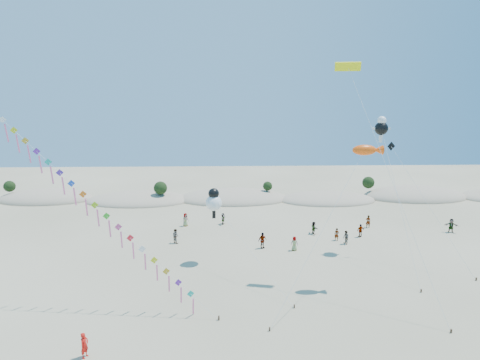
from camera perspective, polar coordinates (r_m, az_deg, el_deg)
name	(u,v)px	position (r m, az deg, el deg)	size (l,w,h in m)	color
dune_ridge	(239,199)	(68.89, -0.15, -2.68)	(145.30, 11.49, 5.57)	tan
kite_train	(67,181)	(35.18, -23.35, -0.11)	(23.03, 6.91, 20.04)	#3F2D1E
fish_kite	(367,150)	(37.11, 17.67, 4.03)	(10.72, 8.36, 13.00)	#3F2D1E
cartoon_kite_low	(214,201)	(41.64, -3.74, -3.01)	(7.75, 11.07, 7.92)	#3F2D1E
cartoon_kite_high	(381,127)	(46.83, 19.48, 7.09)	(2.00, 11.87, 15.11)	#3F2D1E
parafoil_kite	(349,71)	(38.72, 15.30, 14.77)	(6.67, 11.56, 20.24)	#3F2D1E
dark_kite	(413,181)	(45.47, 23.41, -0.10)	(6.40, 8.04, 12.43)	#3F2D1E
flyer_foreground	(84,345)	(30.58, -21.25, -21.06)	(0.64, 0.42, 1.76)	red
beachgoers	(303,229)	(51.33, 8.99, -6.95)	(36.53, 11.08, 1.88)	slate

